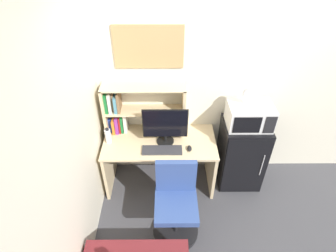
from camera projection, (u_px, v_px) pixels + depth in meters
wall_back at (268, 84)px, 3.22m from camera, size 6.40×0.04×2.60m
wall_left at (49, 198)px, 1.92m from camera, size 0.04×4.40×2.60m
desk at (160, 154)px, 3.42m from camera, size 1.34×0.65×0.73m
hutch_bookshelf at (131, 109)px, 3.25m from camera, size 0.96×0.25×0.63m
monitor at (165, 125)px, 3.13m from camera, size 0.52×0.20×0.46m
keyboard at (162, 150)px, 3.14m from camera, size 0.46×0.15×0.02m
computer_mouse at (189, 148)px, 3.16m from camera, size 0.05×0.10×0.04m
water_bottle at (108, 136)px, 3.22m from camera, size 0.07×0.07×0.20m
mini_fridge at (241, 154)px, 3.50m from camera, size 0.53×0.51×0.92m
microwave at (249, 115)px, 3.14m from camera, size 0.50×0.37×0.27m
desk_fan at (250, 95)px, 2.97m from camera, size 0.16×0.11×0.24m
desk_chair at (176, 206)px, 2.94m from camera, size 0.51×0.51×0.92m
wall_corkboard at (149, 47)px, 2.90m from camera, size 0.75×0.02×0.47m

